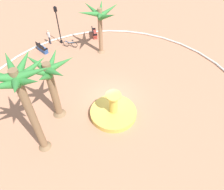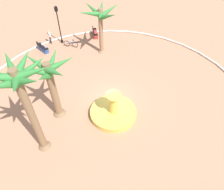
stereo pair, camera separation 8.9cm
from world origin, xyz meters
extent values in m
plane|color=tan|center=(0.00, 0.00, 0.00)|extent=(80.00, 80.00, 0.00)
torus|color=silver|center=(0.00, 0.00, 0.10)|extent=(24.03, 24.03, 0.20)
cylinder|color=gold|center=(0.60, 1.64, 0.23)|extent=(3.69, 3.69, 0.45)
cylinder|color=#236093|center=(0.60, 1.64, 0.19)|extent=(3.25, 3.25, 0.34)
cylinder|color=gold|center=(0.60, 1.64, 1.29)|extent=(0.66, 0.66, 1.68)
cylinder|color=#F1C954|center=(0.60, 1.64, 2.19)|extent=(1.18, 1.18, 0.12)
cylinder|color=#8E6B4C|center=(-2.03, -7.10, 2.43)|extent=(0.44, 0.44, 4.86)
cone|color=#8E6B4C|center=(-2.03, -7.10, 0.25)|extent=(0.84, 0.84, 0.50)
cone|color=#337F38|center=(-0.95, -7.08, 4.57)|extent=(2.32, 0.60, 1.12)
cone|color=#337F38|center=(-1.59, -6.13, 4.51)|extent=(1.46, 2.34, 1.22)
cone|color=#337F38|center=(-2.41, -6.15, 4.40)|extent=(1.36, 2.33, 1.43)
cone|color=#337F38|center=(-3.07, -7.23, 4.45)|extent=(2.35, 0.84, 1.34)
cone|color=#337F38|center=(-2.55, -8.01, 4.45)|extent=(1.62, 2.27, 1.34)
cone|color=#337F38|center=(-1.63, -8.09, 4.51)|extent=(1.39, 2.35, 1.24)
cylinder|color=brown|center=(4.51, -0.27, 2.50)|extent=(0.55, 0.55, 5.01)
cone|color=brown|center=(4.51, -0.27, 0.25)|extent=(1.04, 1.04, 0.50)
cone|color=#337F38|center=(5.39, -0.32, 4.61)|extent=(2.01, 0.68, 1.30)
cone|color=#337F38|center=(4.89, 0.46, 4.51)|extent=(1.38, 1.97, 1.47)
cone|color=#337F38|center=(4.16, 0.59, 4.75)|extent=(1.28, 2.06, 1.05)
cone|color=#337F38|center=(3.60, -0.23, 4.74)|extent=(2.02, 0.64, 1.08)
cone|color=#337F38|center=(3.99, -0.98, 4.64)|extent=(1.62, 1.93, 1.26)
cone|color=#337F38|center=(5.04, -1.01, 4.73)|extent=(1.61, 1.95, 1.10)
cylinder|color=brown|center=(6.24, 2.27, 3.43)|extent=(0.47, 0.47, 6.85)
cone|color=brown|center=(6.24, 2.27, 0.25)|extent=(0.90, 0.90, 0.50)
cone|color=#337F38|center=(6.92, 2.70, 6.43)|extent=(1.88, 1.47, 1.33)
cone|color=#337F38|center=(6.29, 3.12, 6.54)|extent=(0.67, 1.93, 1.14)
cone|color=#337F38|center=(5.76, 2.95, 6.49)|extent=(1.55, 1.87, 1.23)
cone|color=#337F38|center=(5.41, 2.54, 6.61)|extent=(1.98, 1.12, 1.02)
cone|color=#337F38|center=(5.42, 2.05, 6.52)|extent=(1.97, 1.02, 1.19)
cone|color=#337F38|center=(5.74, 1.56, 6.59)|extent=(1.55, 1.87, 1.06)
cone|color=#337F38|center=(6.33, 1.39, 6.62)|extent=(0.75, 1.95, 1.01)
cone|color=#337F38|center=(6.88, 1.82, 6.38)|extent=(1.84, 1.51, 1.41)
cube|color=#B73D33|center=(-2.64, -10.58, 0.45)|extent=(0.87, 1.67, 0.12)
cube|color=black|center=(-2.43, -10.64, 0.75)|extent=(0.46, 1.57, 0.50)
cube|color=#9C342B|center=(-2.64, -10.58, 0.20)|extent=(0.80, 1.54, 0.39)
cube|color=black|center=(-2.82, -11.31, 0.59)|extent=(0.46, 0.19, 0.24)
cube|color=black|center=(-2.46, -9.86, 0.59)|extent=(0.46, 0.19, 0.24)
cube|color=#335BA8|center=(3.83, -9.93, 0.45)|extent=(1.04, 1.67, 0.12)
cube|color=black|center=(4.02, -9.85, 0.75)|extent=(0.65, 1.52, 0.50)
cube|color=#2B4E8F|center=(3.83, -9.93, 0.20)|extent=(0.96, 1.54, 0.39)
cube|color=black|center=(4.10, -10.63, 0.59)|extent=(0.45, 0.24, 0.24)
cube|color=black|center=(3.56, -9.23, 0.59)|extent=(0.45, 0.24, 0.24)
cylinder|color=black|center=(1.46, -10.86, 1.88)|extent=(0.12, 0.12, 3.75)
cylinder|color=black|center=(1.46, -10.86, 0.15)|extent=(0.28, 0.28, 0.30)
cube|color=black|center=(1.46, -10.86, 3.97)|extent=(0.32, 0.32, 0.44)
sphere|color=#F2EDCC|center=(1.46, -10.86, 3.97)|extent=(0.22, 0.22, 0.22)
cone|color=black|center=(1.46, -10.86, 4.25)|extent=(0.20, 0.20, 0.18)
torus|color=black|center=(1.16, -9.82, 0.36)|extent=(0.61, 0.48, 0.72)
torus|color=black|center=(0.36, -9.22, 0.36)|extent=(0.61, 0.48, 0.72)
cylinder|color=#1E66B2|center=(0.76, -9.52, 0.59)|extent=(0.79, 0.61, 0.05)
cylinder|color=#1E66B2|center=(0.48, -9.31, 0.74)|extent=(0.04, 0.04, 0.30)
cube|color=black|center=(0.48, -9.31, 0.91)|extent=(0.22, 0.20, 0.06)
cylinder|color=#1E66B2|center=(1.12, -9.79, 0.73)|extent=(0.29, 0.37, 0.03)
cylinder|color=#33333D|center=(2.70, -11.34, 0.44)|extent=(0.14, 0.14, 0.89)
cylinder|color=#33333D|center=(2.67, -11.16, 0.44)|extent=(0.14, 0.14, 0.89)
cube|color=white|center=(2.69, -11.25, 1.17)|extent=(0.25, 0.37, 0.56)
sphere|color=tan|center=(2.69, -11.25, 1.57)|extent=(0.22, 0.22, 0.22)
cylinder|color=white|center=(2.72, -11.47, 1.17)|extent=(0.09, 0.09, 0.53)
cylinder|color=white|center=(2.65, -11.03, 1.17)|extent=(0.09, 0.09, 0.53)
camera|label=1|loc=(5.25, 11.36, 12.99)|focal=33.34mm
camera|label=2|loc=(5.17, 11.39, 12.99)|focal=33.34mm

